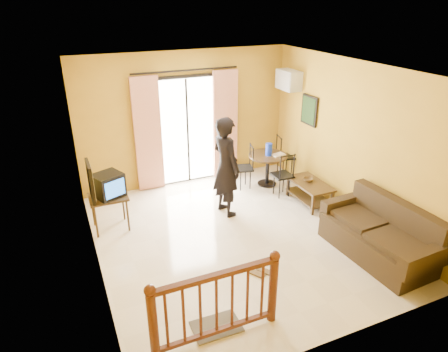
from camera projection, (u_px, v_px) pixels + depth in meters
name	position (u px, v px, depth m)	size (l,w,h in m)	color
ground	(236.00, 237.00, 6.83)	(5.00, 5.00, 0.00)	beige
room_shell	(238.00, 143.00, 6.12)	(5.00, 5.00, 5.00)	white
balcony_door	(188.00, 130.00, 8.36)	(2.25, 0.14, 2.46)	black
tv_table	(108.00, 200.00, 6.85)	(0.64, 0.53, 0.64)	black
television	(108.00, 185.00, 6.74)	(0.57, 0.55, 0.41)	black
picture_left	(91.00, 181.00, 5.21)	(0.05, 0.42, 0.52)	black
dining_table	(268.00, 161.00, 8.49)	(0.82, 0.82, 0.69)	black
water_jug	(269.00, 149.00, 8.35)	(0.14, 0.14, 0.26)	#1633D0
serving_tray	(278.00, 155.00, 8.41)	(0.28, 0.18, 0.02)	beige
dining_chairs	(269.00, 185.00, 8.66)	(1.64, 1.29, 0.95)	black
air_conditioner	(288.00, 80.00, 8.32)	(0.31, 0.60, 0.40)	silver
botanical_print	(309.00, 110.00, 8.03)	(0.05, 0.50, 0.60)	black
coffee_table	(310.00, 189.00, 7.84)	(0.54, 0.98, 0.43)	black
bowl	(308.00, 180.00, 7.83)	(0.19, 0.19, 0.06)	brown
sofa	(381.00, 236.00, 6.24)	(0.96, 1.92, 0.90)	#322413
standing_person	(226.00, 167.00, 7.22)	(0.68, 0.45, 1.87)	black
stair_balustrade	(216.00, 301.00, 4.59)	(1.63, 0.13, 1.04)	#471E0F
doormat	(216.00, 326.00, 4.96)	(0.60, 0.40, 0.02)	#504B40
sandals	(261.00, 272.00, 5.92)	(0.36, 0.26, 0.03)	brown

